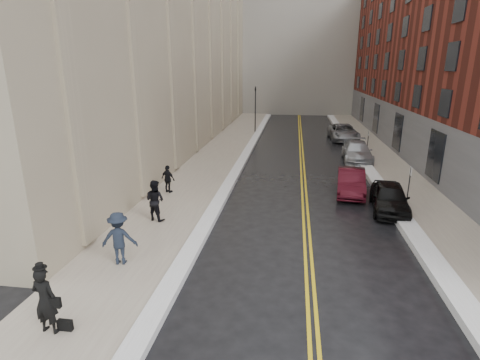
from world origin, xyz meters
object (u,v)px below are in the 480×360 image
(pedestrian_c, at_px, (168,179))
(car_black, at_px, (390,197))
(car_silver_near, at_px, (357,152))
(car_silver_far, at_px, (343,132))
(pedestrian_a, at_px, (155,200))
(car_maroon, at_px, (351,182))
(pedestrian_b, at_px, (119,238))
(pedestrian_main, at_px, (45,300))

(pedestrian_c, bearing_deg, car_black, -160.00)
(car_silver_near, height_order, pedestrian_c, pedestrian_c)
(car_silver_far, height_order, pedestrian_a, pedestrian_a)
(car_silver_near, distance_m, pedestrian_c, 15.90)
(car_silver_near, xyz_separation_m, pedestrian_c, (-12.23, -10.15, 0.20))
(car_maroon, bearing_deg, car_black, -52.37)
(car_black, relative_size, car_silver_near, 0.82)
(car_maroon, height_order, car_silver_near, car_silver_near)
(car_maroon, distance_m, car_silver_near, 8.54)
(car_silver_near, xyz_separation_m, pedestrian_b, (-11.33, -18.40, 0.40))
(pedestrian_b, distance_m, pedestrian_c, 8.30)
(car_silver_far, bearing_deg, pedestrian_main, -112.78)
(car_maroon, distance_m, pedestrian_a, 11.49)
(car_black, xyz_separation_m, pedestrian_c, (-12.23, 0.84, 0.23))
(car_silver_far, xyz_separation_m, pedestrian_c, (-12.23, -19.32, 0.16))
(pedestrian_c, bearing_deg, car_maroon, -146.63)
(car_silver_near, relative_size, pedestrian_b, 2.61)
(car_silver_far, relative_size, pedestrian_c, 3.55)
(pedestrian_b, relative_size, pedestrian_c, 1.24)
(car_silver_near, bearing_deg, car_black, -87.70)
(car_silver_far, distance_m, pedestrian_c, 22.87)
(car_maroon, relative_size, car_silver_near, 0.83)
(car_maroon, bearing_deg, car_silver_far, 90.89)
(car_silver_near, xyz_separation_m, car_silver_far, (0.00, 9.17, 0.04))
(car_silver_near, height_order, pedestrian_main, pedestrian_main)
(pedestrian_b, bearing_deg, pedestrian_c, -94.39)
(car_maroon, height_order, pedestrian_b, pedestrian_b)
(pedestrian_a, bearing_deg, car_silver_near, -110.52)
(car_black, relative_size, pedestrian_main, 2.19)
(car_maroon, relative_size, pedestrian_a, 2.22)
(car_silver_near, height_order, car_silver_far, car_silver_far)
(pedestrian_main, bearing_deg, car_silver_far, -105.84)
(car_maroon, bearing_deg, pedestrian_c, -164.48)
(car_silver_near, xyz_separation_m, pedestrian_a, (-11.50, -14.21, 0.38))
(car_maroon, xyz_separation_m, car_silver_near, (1.60, 8.39, 0.04))
(car_maroon, relative_size, pedestrian_c, 2.69)
(car_silver_near, bearing_deg, pedestrian_a, -126.69)
(pedestrian_b, bearing_deg, pedestrian_a, -98.26)
(car_black, xyz_separation_m, pedestrian_b, (-11.33, -7.40, 0.42))
(car_maroon, xyz_separation_m, pedestrian_b, (-9.73, -10.01, 0.44))
(pedestrian_a, height_order, pedestrian_c, pedestrian_a)
(car_maroon, xyz_separation_m, car_silver_far, (1.60, 17.55, 0.08))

